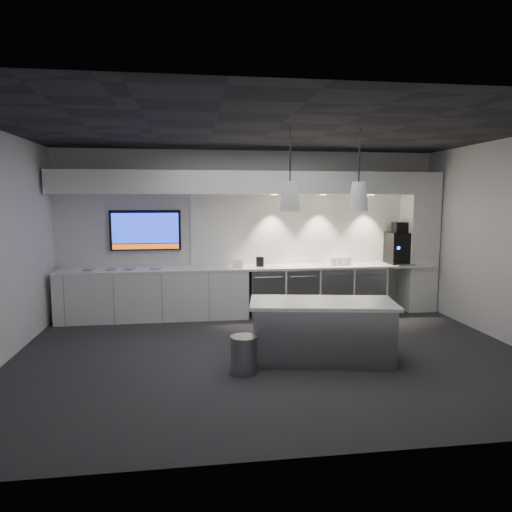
{
  "coord_description": "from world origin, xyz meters",
  "views": [
    {
      "loc": [
        -1.06,
        -5.93,
        2.11
      ],
      "look_at": [
        -0.08,
        1.1,
        1.23
      ],
      "focal_mm": 32.0,
      "sensor_mm": 36.0,
      "label": 1
    }
  ],
  "objects": [
    {
      "name": "tray_c",
      "position": [
        -2.15,
        2.13,
        0.91
      ],
      "size": [
        0.19,
        0.19,
        0.02
      ],
      "primitive_type": "cube",
      "rotation": [
        0.0,
        0.0,
        -0.24
      ],
      "color": "#9C9C9C",
      "rests_on": "back_counter"
    },
    {
      "name": "bin",
      "position": [
        -0.47,
        -0.59,
        0.23
      ],
      "size": [
        0.4,
        0.4,
        0.46
      ],
      "primitive_type": "cylinder",
      "rotation": [
        0.0,
        0.0,
        -0.28
      ],
      "color": "gray",
      "rests_on": "floor"
    },
    {
      "name": "pendant_left",
      "position": [
        0.15,
        -0.3,
        2.15
      ],
      "size": [
        0.26,
        0.26,
        1.07
      ],
      "color": "white",
      "rests_on": "ceiling"
    },
    {
      "name": "fridge_unit_b",
      "position": [
        0.88,
        2.17,
        0.42
      ],
      "size": [
        0.6,
        0.61,
        0.85
      ],
      "primitive_type": "cube",
      "color": "gray",
      "rests_on": "floor"
    },
    {
      "name": "cup_cluster",
      "position": [
        1.66,
        2.17,
        0.97
      ],
      "size": [
        0.37,
        0.17,
        0.15
      ],
      "primitive_type": null,
      "color": "white",
      "rests_on": "back_counter"
    },
    {
      "name": "fridge_unit_a",
      "position": [
        0.25,
        2.17,
        0.42
      ],
      "size": [
        0.6,
        0.61,
        0.85
      ],
      "primitive_type": "cube",
      "color": "gray",
      "rests_on": "floor"
    },
    {
      "name": "tray_d",
      "position": [
        -1.71,
        2.08,
        0.91
      ],
      "size": [
        0.19,
        0.19,
        0.02
      ],
      "primitive_type": "cube",
      "rotation": [
        0.0,
        0.0,
        -0.21
      ],
      "color": "#9C9C9C",
      "rests_on": "back_counter"
    },
    {
      "name": "pendant_right",
      "position": [
        1.04,
        -0.3,
        2.15
      ],
      "size": [
        0.26,
        0.26,
        1.07
      ],
      "color": "white",
      "rests_on": "ceiling"
    },
    {
      "name": "column",
      "position": [
        3.2,
        2.2,
        1.3
      ],
      "size": [
        0.55,
        0.55,
        2.6
      ],
      "primitive_type": "cube",
      "color": "white",
      "rests_on": "floor"
    },
    {
      "name": "sign_black",
      "position": [
        0.14,
        2.15,
        0.99
      ],
      "size": [
        0.14,
        0.06,
        0.18
      ],
      "primitive_type": "cube",
      "rotation": [
        0.0,
        0.0,
        -0.3
      ],
      "color": "black",
      "rests_on": "back_counter"
    },
    {
      "name": "back_counter",
      "position": [
        0.0,
        2.17,
        0.88
      ],
      "size": [
        6.8,
        0.65,
        0.04
      ],
      "primitive_type": "cube",
      "color": "white",
      "rests_on": "left_base_cabinets"
    },
    {
      "name": "wall_back",
      "position": [
        0.0,
        2.5,
        1.5
      ],
      "size": [
        7.0,
        0.0,
        7.0
      ],
      "primitive_type": "plane",
      "rotation": [
        1.57,
        0.0,
        0.0
      ],
      "color": "white",
      "rests_on": "floor"
    },
    {
      "name": "fridge_unit_d",
      "position": [
        2.14,
        2.17,
        0.42
      ],
      "size": [
        0.6,
        0.61,
        0.85
      ],
      "primitive_type": "cube",
      "color": "gray",
      "rests_on": "floor"
    },
    {
      "name": "tray_b",
      "position": [
        -2.46,
        2.11,
        0.91
      ],
      "size": [
        0.17,
        0.17,
        0.02
      ],
      "primitive_type": "cube",
      "rotation": [
        0.0,
        0.0,
        -0.04
      ],
      "color": "#9C9C9C",
      "rests_on": "back_counter"
    },
    {
      "name": "backsplash",
      "position": [
        1.2,
        2.48,
        1.55
      ],
      "size": [
        4.6,
        0.03,
        1.3
      ],
      "primitive_type": "cube",
      "color": "white",
      "rests_on": "wall_back"
    },
    {
      "name": "tray_a",
      "position": [
        -2.84,
        2.12,
        0.91
      ],
      "size": [
        0.18,
        0.18,
        0.02
      ],
      "primitive_type": "cube",
      "rotation": [
        0.0,
        0.0,
        -0.14
      ],
      "color": "#9C9C9C",
      "rests_on": "back_counter"
    },
    {
      "name": "wall_front",
      "position": [
        0.0,
        -2.5,
        1.5
      ],
      "size": [
        7.0,
        0.0,
        7.0
      ],
      "primitive_type": "plane",
      "rotation": [
        -1.57,
        0.0,
        0.0
      ],
      "color": "white",
      "rests_on": "floor"
    },
    {
      "name": "coffee_machine",
      "position": [
        2.81,
        2.2,
        1.22
      ],
      "size": [
        0.44,
        0.61,
        0.78
      ],
      "rotation": [
        0.0,
        0.0,
        -0.02
      ],
      "color": "black",
      "rests_on": "back_counter"
    },
    {
      "name": "fridge_unit_c",
      "position": [
        1.51,
        2.17,
        0.42
      ],
      "size": [
        0.6,
        0.61,
        0.85
      ],
      "primitive_type": "cube",
      "color": "gray",
      "rests_on": "floor"
    },
    {
      "name": "floor",
      "position": [
        0.0,
        0.0,
        0.0
      ],
      "size": [
        7.0,
        7.0,
        0.0
      ],
      "primitive_type": "plane",
      "color": "#29292B",
      "rests_on": "ground"
    },
    {
      "name": "sign_white",
      "position": [
        -0.28,
        2.07,
        0.97
      ],
      "size": [
        0.18,
        0.06,
        0.14
      ],
      "primitive_type": "cube",
      "rotation": [
        0.0,
        0.0,
        -0.21
      ],
      "color": "white",
      "rests_on": "back_counter"
    },
    {
      "name": "island",
      "position": [
        0.6,
        -0.3,
        0.4
      ],
      "size": [
        1.98,
        1.11,
        0.79
      ],
      "rotation": [
        0.0,
        0.0,
        -0.17
      ],
      "color": "gray",
      "rests_on": "floor"
    },
    {
      "name": "ceiling",
      "position": [
        0.0,
        0.0,
        3.0
      ],
      "size": [
        7.0,
        7.0,
        0.0
      ],
      "primitive_type": "plane",
      "rotation": [
        3.14,
        0.0,
        0.0
      ],
      "color": "black",
      "rests_on": "wall_back"
    },
    {
      "name": "left_base_cabinets",
      "position": [
        -1.75,
        2.17,
        0.43
      ],
      "size": [
        3.3,
        0.63,
        0.86
      ],
      "primitive_type": "cube",
      "color": "white",
      "rests_on": "floor"
    },
    {
      "name": "wall_tv",
      "position": [
        -1.9,
        2.45,
        1.56
      ],
      "size": [
        1.25,
        0.07,
        0.72
      ],
      "color": "black",
      "rests_on": "wall_back"
    },
    {
      "name": "soffit",
      "position": [
        0.0,
        2.2,
        2.4
      ],
      "size": [
        6.9,
        0.6,
        0.4
      ],
      "primitive_type": "cube",
      "color": "white",
      "rests_on": "wall_back"
    }
  ]
}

